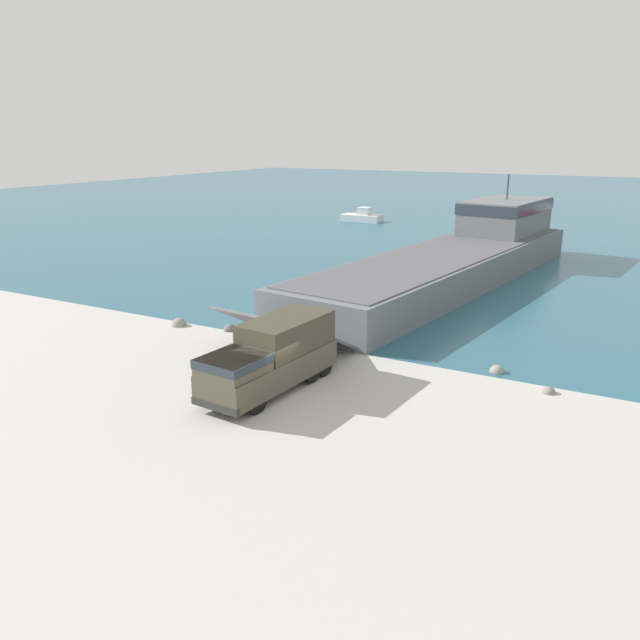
# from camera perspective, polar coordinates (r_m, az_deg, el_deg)

# --- Properties ---
(ground_plane) EXTENTS (240.00, 240.00, 0.00)m
(ground_plane) POSITION_cam_1_polar(r_m,az_deg,el_deg) (29.49, -4.44, -7.00)
(ground_plane) COLOR #B7B5AD
(water_surface) EXTENTS (240.00, 180.00, 0.01)m
(water_surface) POSITION_cam_1_polar(r_m,az_deg,el_deg) (121.53, 21.68, 9.79)
(water_surface) COLOR #285B70
(water_surface) RESTS_ON ground_plane
(landing_craft) EXTENTS (13.00, 43.05, 8.23)m
(landing_craft) POSITION_cam_1_polar(r_m,az_deg,el_deg) (55.15, 12.80, 5.98)
(landing_craft) COLOR slate
(landing_craft) RESTS_ON ground_plane
(military_truck) EXTENTS (3.29, 8.08, 3.28)m
(military_truck) POSITION_cam_1_polar(r_m,az_deg,el_deg) (29.77, -4.43, -3.31)
(military_truck) COLOR #4C4738
(military_truck) RESTS_ON ground_plane
(soldier_on_ramp) EXTENTS (0.37, 0.49, 1.83)m
(soldier_on_ramp) POSITION_cam_1_polar(r_m,az_deg,el_deg) (31.23, -8.49, -3.66)
(soldier_on_ramp) COLOR #6B664C
(soldier_on_ramp) RESTS_ON ground_plane
(moored_boat_a) EXTENTS (5.77, 2.82, 1.99)m
(moored_boat_a) POSITION_cam_1_polar(r_m,az_deg,el_deg) (90.60, 3.89, 9.42)
(moored_boat_a) COLOR white
(moored_boat_a) RESTS_ON ground_plane
(shoreline_rock_a) EXTENTS (0.99, 0.99, 0.99)m
(shoreline_rock_a) POSITION_cam_1_polar(r_m,az_deg,el_deg) (41.16, -12.76, -0.49)
(shoreline_rock_a) COLOR gray
(shoreline_rock_a) RESTS_ON ground_plane
(shoreline_rock_b) EXTENTS (0.82, 0.82, 0.82)m
(shoreline_rock_b) POSITION_cam_1_polar(r_m,az_deg,el_deg) (39.56, -8.23, -0.94)
(shoreline_rock_b) COLOR #66605B
(shoreline_rock_b) RESTS_ON ground_plane
(shoreline_rock_c) EXTENTS (0.63, 0.63, 0.63)m
(shoreline_rock_c) POSITION_cam_1_polar(r_m,az_deg,el_deg) (31.74, 20.17, -6.27)
(shoreline_rock_c) COLOR gray
(shoreline_rock_c) RESTS_ON ground_plane
(shoreline_rock_d) EXTENTS (0.76, 0.76, 0.76)m
(shoreline_rock_d) POSITION_cam_1_polar(r_m,az_deg,el_deg) (33.58, 15.86, -4.61)
(shoreline_rock_d) COLOR gray
(shoreline_rock_d) RESTS_ON ground_plane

